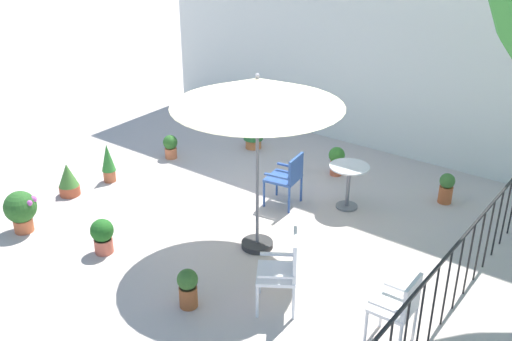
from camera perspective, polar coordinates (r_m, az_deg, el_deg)
name	(u,v)px	position (r m, az deg, el deg)	size (l,w,h in m)	color
ground_plane	(250,221)	(8.88, -0.58, -4.90)	(60.00, 60.00, 0.00)	beige
villa_facade	(381,7)	(11.12, 12.05, 15.25)	(9.82, 0.30, 5.31)	white
terrace_railing	(466,253)	(7.29, 19.73, -7.54)	(0.03, 5.07, 1.01)	black
patio_umbrella_0	(257,94)	(7.32, 0.13, 7.47)	(2.20, 2.20, 2.48)	#2D2D2D
cafe_table_0	(349,179)	(9.15, 8.99, -0.82)	(0.62, 0.62, 0.71)	silver
patio_chair_0	(288,176)	(9.12, 3.09, -0.52)	(0.54, 0.55, 0.85)	#2F5198
patio_chair_1	(399,306)	(6.49, 13.75, -12.66)	(0.43, 0.44, 0.88)	white
patio_chair_2	(284,267)	(6.87, 2.75, -9.35)	(0.65, 0.66, 0.96)	white
potted_plant_0	(188,287)	(7.06, -6.64, -11.20)	(0.25, 0.25, 0.50)	#9B512A
potted_plant_1	(108,162)	(10.27, -14.17, 0.80)	(0.24, 0.24, 0.68)	#BA603D
potted_plant_2	(68,180)	(10.00, -17.77, -0.87)	(0.33, 0.33, 0.55)	#AE4E31
potted_plant_3	(253,127)	(11.31, -0.27, 4.22)	(0.38, 0.38, 0.81)	#CC733D
potted_plant_4	(446,187)	(9.76, 18.01, -1.57)	(0.24, 0.24, 0.50)	#BA5B30
potted_plant_5	(170,146)	(11.04, -8.31, 2.38)	(0.27, 0.27, 0.45)	#CF6C44
potted_plant_6	(102,235)	(8.27, -14.69, -6.08)	(0.32, 0.32, 0.50)	#CC624B
potted_plant_7	(336,159)	(10.31, 7.83, 1.08)	(0.28, 0.28, 0.52)	#D06341
potted_plant_8	(21,209)	(9.10, -21.87, -3.51)	(0.47, 0.47, 0.63)	#D0673E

